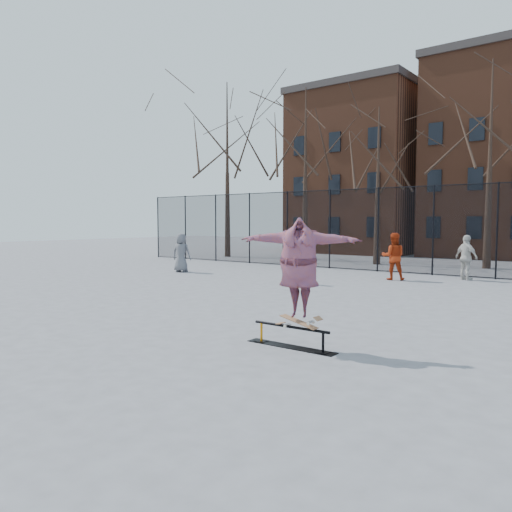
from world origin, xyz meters
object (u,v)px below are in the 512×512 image
Objects in this scene: skateboard at (299,324)px; bystander_black at (290,260)px; bystander_red at (393,256)px; skate_rail at (291,339)px; skater at (299,272)px; bystander_grey at (181,253)px; bystander_white at (466,257)px.

skateboard is 10.01m from bystander_black.
bystander_red is at bearing -136.70° from bystander_black.
skater is at bearing 0.00° from skate_rail.
bystander_grey reaches higher than bystander_black.
bystander_black is (-5.72, 8.20, 0.44)m from skateboard.
bystander_red is (-2.81, 11.68, 0.80)m from skate_rail.
bystander_white is at bearing -142.91° from bystander_black.
skateboard is 13.45m from bystander_white.
bystander_grey is 1.01× the size of bystander_black.
bystander_grey is 9.68m from bystander_red.
skater is 1.25× the size of bystander_grey.
skater is 14.88m from bystander_grey.
bystander_red reaches higher than bystander_white.
bystander_red reaches higher than bystander_black.
bystander_grey is at bearing 51.49° from bystander_white.
bystander_grey is (-12.15, 8.57, 0.45)m from skateboard.
bystander_red is (-2.99, 11.68, 0.49)m from skateboard.
skateboard is at bearing 121.27° from bystander_white.
skate_rail is 9.92m from bystander_black.
bystander_red is (2.73, 3.48, 0.06)m from bystander_black.
skate_rail is at bearing 78.15° from bystander_red.
bystander_black is at bearing 124.05° from skate_rail.
bystander_black reaches higher than skate_rail.
bystander_black is at bearing 157.14° from bystander_grey.
skater is 12.06m from bystander_red.
skater is 1.19× the size of bystander_red.
bystander_white reaches higher than skateboard.
skater is (0.00, 0.00, 0.98)m from skateboard.
bystander_white is (11.55, 4.85, 0.01)m from bystander_grey.
bystander_grey is at bearing 144.39° from skate_rail.
skater is at bearing 0.00° from skateboard.
skate_rail is 12.04m from bystander_red.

